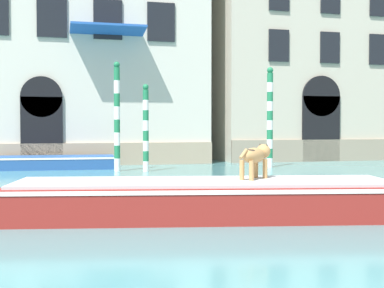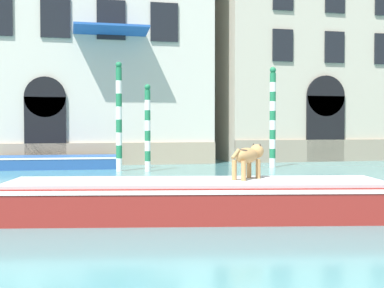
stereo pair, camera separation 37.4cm
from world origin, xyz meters
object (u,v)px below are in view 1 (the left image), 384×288
object	(u,v)px
boat_foreground	(204,198)
mooring_pole_5	(146,127)
dog_on_deck	(256,156)
boat_moored_near_palazzo	(54,162)
mooring_pole_0	(270,117)
mooring_pole_2	(117,116)

from	to	relation	value
boat_foreground	mooring_pole_5	xyz separation A→B (m)	(0.63, 10.74, 1.35)
dog_on_deck	mooring_pole_5	bearing A→B (deg)	53.20
boat_moored_near_palazzo	mooring_pole_0	xyz separation A→B (m)	(9.03, -1.65, 1.90)
mooring_pole_0	mooring_pole_2	size ratio (longest dim) A/B	1.00
boat_foreground	mooring_pole_2	xyz separation A→B (m)	(-0.47, 11.05, 1.79)
mooring_pole_0	boat_foreground	bearing A→B (deg)	-118.41
mooring_pole_0	mooring_pole_5	world-z (taller)	mooring_pole_0
mooring_pole_5	dog_on_deck	bearing A→B (deg)	-87.57
mooring_pole_2	mooring_pole_5	world-z (taller)	mooring_pole_2
dog_on_deck	boat_moored_near_palazzo	xyz separation A→B (m)	(-3.98, 12.99, -0.93)
mooring_pole_0	mooring_pole_2	xyz separation A→B (m)	(-6.60, -0.28, 0.00)
boat_moored_near_palazzo	mooring_pole_0	size ratio (longest dim) A/B	1.18
dog_on_deck	mooring_pole_2	world-z (taller)	mooring_pole_2
dog_on_deck	mooring_pole_0	size ratio (longest dim) A/B	0.21
mooring_pole_5	mooring_pole_2	bearing A→B (deg)	164.07
boat_foreground	mooring_pole_2	world-z (taller)	mooring_pole_2
boat_foreground	dog_on_deck	size ratio (longest dim) A/B	8.82
boat_moored_near_palazzo	mooring_pole_2	xyz separation A→B (m)	(2.43, -1.94, 1.91)
boat_foreground	mooring_pole_5	distance (m)	10.84
boat_moored_near_palazzo	mooring_pole_2	world-z (taller)	mooring_pole_2
dog_on_deck	mooring_pole_5	distance (m)	10.76
mooring_pole_0	mooring_pole_2	distance (m)	6.61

